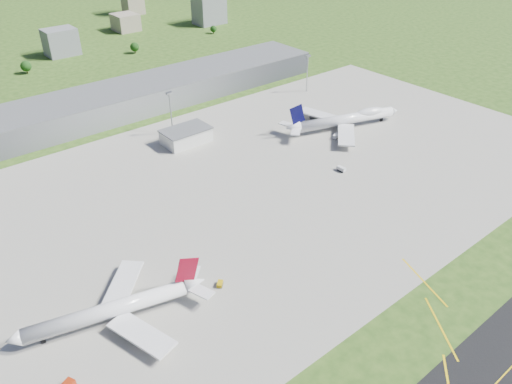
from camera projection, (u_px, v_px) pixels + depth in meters
ground at (130, 120)px, 312.30m from camera, size 1400.00×1400.00×0.00m
apron at (253, 184)px, 245.73m from camera, size 360.00×190.00×0.08m
terminal at (117, 101)px, 318.12m from camera, size 300.00×42.00×15.00m
ops_building at (186, 136)px, 282.86m from camera, size 26.00×16.00×8.00m
mast_center at (170, 106)px, 285.39m from camera, size 3.50×2.00×25.90m
mast_east at (308, 67)px, 344.66m from camera, size 3.50×2.00×25.90m
airliner_red_twin at (116, 309)px, 167.76m from camera, size 65.26×49.97×18.15m
airliner_blue_quad at (346, 119)px, 299.02m from camera, size 74.75×57.35×19.99m
tug_yellow at (220, 284)px, 183.88m from camera, size 3.70×3.62×1.67m
van_white_near at (341, 169)px, 256.27m from camera, size 2.36×4.79×2.42m
van_white_far at (336, 136)px, 288.89m from camera, size 5.40×3.71×2.54m
bldg_c at (61, 42)px, 421.86m from camera, size 26.00×20.00×22.00m
bldg_ce at (126, 22)px, 492.71m from camera, size 22.00×24.00×16.00m
bldg_e at (209, 10)px, 513.01m from camera, size 30.00×22.00×28.00m
tree_c at (26, 66)px, 383.43m from camera, size 8.10×8.10×9.90m
tree_e at (135, 47)px, 428.82m from camera, size 7.65×7.65×9.35m
tree_far_e at (213, 29)px, 484.37m from camera, size 6.30×6.30×7.70m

